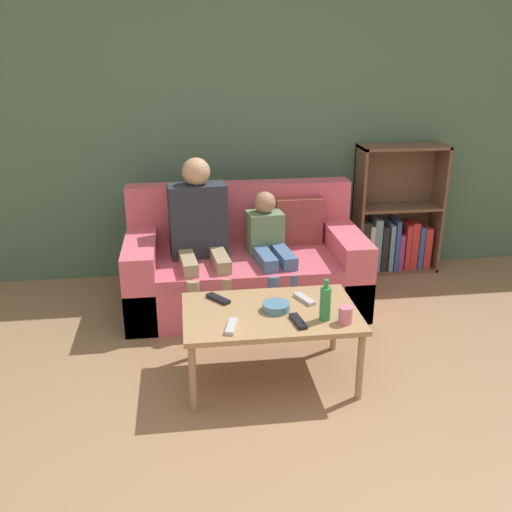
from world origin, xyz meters
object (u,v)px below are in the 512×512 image
(cup_near, at_px, (345,315))
(tv_remote_0, at_px, (232,326))
(coffee_table, at_px, (270,317))
(tv_remote_2, at_px, (304,299))
(tv_remote_1, at_px, (218,299))
(bookshelf, at_px, (393,225))
(snack_bowl, at_px, (276,307))
(person_child, at_px, (270,247))
(tv_remote_3, at_px, (298,321))
(bottle, at_px, (325,303))
(couch, at_px, (245,267))
(person_adult, at_px, (200,227))

(cup_near, bearing_deg, tv_remote_0, 178.30)
(coffee_table, distance_m, tv_remote_2, 0.25)
(coffee_table, distance_m, cup_near, 0.44)
(tv_remote_1, distance_m, tv_remote_2, 0.51)
(bookshelf, height_order, snack_bowl, bookshelf)
(person_child, relative_size, cup_near, 9.03)
(coffee_table, xyz_separation_m, cup_near, (0.38, -0.20, 0.09))
(tv_remote_2, bearing_deg, tv_remote_3, -131.81)
(coffee_table, bearing_deg, tv_remote_3, -52.92)
(tv_remote_2, relative_size, snack_bowl, 1.11)
(tv_remote_0, bearing_deg, tv_remote_1, 112.05)
(person_child, bearing_deg, tv_remote_2, -91.74)
(tv_remote_0, bearing_deg, person_child, 85.44)
(snack_bowl, relative_size, bottle, 0.66)
(snack_bowl, bearing_deg, couch, 93.08)
(tv_remote_2, bearing_deg, cup_near, -85.03)
(coffee_table, height_order, tv_remote_1, tv_remote_1)
(person_adult, relative_size, snack_bowl, 7.11)
(tv_remote_3, bearing_deg, snack_bowl, 110.16)
(coffee_table, height_order, person_child, person_child)
(couch, xyz_separation_m, tv_remote_2, (0.25, -0.95, 0.17))
(tv_remote_2, bearing_deg, tv_remote_0, -170.81)
(coffee_table, distance_m, tv_remote_1, 0.34)
(person_child, bearing_deg, person_adult, 165.97)
(person_adult, xyz_separation_m, bottle, (0.64, -1.12, -0.10))
(bottle, bearing_deg, snack_bowl, 149.55)
(couch, height_order, bottle, couch)
(snack_bowl, bearing_deg, tv_remote_2, 29.40)
(couch, bearing_deg, tv_remote_1, -106.50)
(person_child, height_order, cup_near, person_child)
(bookshelf, distance_m, tv_remote_2, 1.83)
(person_child, distance_m, tv_remote_0, 1.17)
(couch, relative_size, snack_bowl, 10.91)
(tv_remote_1, bearing_deg, cup_near, -66.98)
(person_adult, distance_m, tv_remote_3, 1.26)
(person_adult, bearing_deg, couch, 7.46)
(tv_remote_2, distance_m, snack_bowl, 0.22)
(bottle, bearing_deg, tv_remote_1, 150.43)
(cup_near, xyz_separation_m, tv_remote_1, (-0.67, 0.37, -0.04))
(tv_remote_1, bearing_deg, tv_remote_2, -45.50)
(person_child, xyz_separation_m, cup_near, (0.24, -1.12, -0.00))
(tv_remote_2, bearing_deg, snack_bowl, -173.36)
(tv_remote_2, height_order, tv_remote_3, same)
(snack_bowl, bearing_deg, coffee_table, -177.07)
(bottle, bearing_deg, couch, 104.18)
(cup_near, relative_size, snack_bowl, 0.60)
(cup_near, xyz_separation_m, snack_bowl, (-0.35, 0.20, -0.03))
(cup_near, height_order, tv_remote_2, cup_near)
(cup_near, distance_m, snack_bowl, 0.40)
(tv_remote_1, relative_size, bottle, 0.69)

